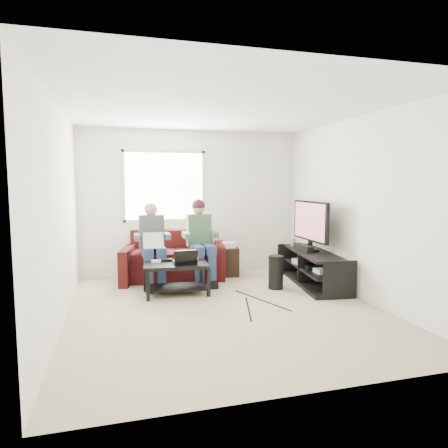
# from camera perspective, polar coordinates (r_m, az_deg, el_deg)

# --- Properties ---
(floor) EXTENTS (4.50, 4.50, 0.00)m
(floor) POSITION_cam_1_polar(r_m,az_deg,el_deg) (5.42, 0.08, -11.95)
(floor) COLOR #C1B296
(floor) RESTS_ON ground
(ceiling) EXTENTS (4.50, 4.50, 0.00)m
(ceiling) POSITION_cam_1_polar(r_m,az_deg,el_deg) (5.24, 0.08, 16.22)
(ceiling) COLOR white
(ceiling) RESTS_ON wall_back
(wall_back) EXTENTS (4.50, 0.00, 4.50)m
(wall_back) POSITION_cam_1_polar(r_m,az_deg,el_deg) (7.36, -4.61, 3.10)
(wall_back) COLOR white
(wall_back) RESTS_ON floor
(wall_front) EXTENTS (4.50, 0.00, 4.50)m
(wall_front) POSITION_cam_1_polar(r_m,az_deg,el_deg) (3.07, 11.36, -1.05)
(wall_front) COLOR white
(wall_front) RESTS_ON floor
(wall_left) EXTENTS (0.00, 4.50, 4.50)m
(wall_left) POSITION_cam_1_polar(r_m,az_deg,el_deg) (5.02, -22.50, 1.31)
(wall_left) COLOR white
(wall_left) RESTS_ON floor
(wall_right) EXTENTS (0.00, 4.50, 4.50)m
(wall_right) POSITION_cam_1_polar(r_m,az_deg,el_deg) (6.02, 18.77, 2.15)
(wall_right) COLOR white
(wall_right) RESTS_ON floor
(window) EXTENTS (1.48, 0.04, 1.28)m
(window) POSITION_cam_1_polar(r_m,az_deg,el_deg) (7.25, -8.50, 5.38)
(window) COLOR white
(window) RESTS_ON wall_back
(sofa) EXTENTS (1.92, 1.11, 0.82)m
(sofa) POSITION_cam_1_polar(r_m,az_deg,el_deg) (6.99, -7.07, -5.28)
(sofa) COLOR #3F100F
(sofa) RESTS_ON floor
(person_left) EXTENTS (0.40, 0.71, 1.34)m
(person_left) POSITION_cam_1_polar(r_m,az_deg,el_deg) (6.58, -10.18, -2.29)
(person_left) COLOR navy
(person_left) RESTS_ON sofa
(person_right) EXTENTS (0.40, 0.71, 1.38)m
(person_right) POSITION_cam_1_polar(r_m,az_deg,el_deg) (6.71, -3.39, -1.53)
(person_right) COLOR navy
(person_right) RESTS_ON sofa
(laptop_silver) EXTENTS (0.38, 0.32, 0.24)m
(laptop_silver) POSITION_cam_1_polar(r_m,az_deg,el_deg) (6.36, -9.99, -2.80)
(laptop_silver) COLOR silver
(laptop_silver) RESTS_ON person_left
(coffee_table) EXTENTS (0.99, 0.66, 0.47)m
(coffee_table) POSITION_cam_1_polar(r_m,az_deg,el_deg) (6.03, -6.87, -6.73)
(coffee_table) COLOR black
(coffee_table) RESTS_ON floor
(laptop_black) EXTENTS (0.34, 0.24, 0.24)m
(laptop_black) POSITION_cam_1_polar(r_m,az_deg,el_deg) (5.93, -5.63, -4.56)
(laptop_black) COLOR black
(laptop_black) RESTS_ON coffee_table
(controller_a) EXTENTS (0.14, 0.10, 0.04)m
(controller_a) POSITION_cam_1_polar(r_m,az_deg,el_deg) (6.09, -9.68, -5.29)
(controller_a) COLOR silver
(controller_a) RESTS_ON coffee_table
(controller_b) EXTENTS (0.14, 0.09, 0.04)m
(controller_b) POSITION_cam_1_polar(r_m,az_deg,el_deg) (6.16, -8.06, -5.12)
(controller_b) COLOR black
(controller_b) RESTS_ON coffee_table
(controller_c) EXTENTS (0.15, 0.11, 0.04)m
(controller_c) POSITION_cam_1_polar(r_m,az_deg,el_deg) (6.20, -4.34, -5.02)
(controller_c) COLOR gray
(controller_c) RESTS_ON coffee_table
(tv_stand) EXTENTS (0.73, 1.74, 0.56)m
(tv_stand) POSITION_cam_1_polar(r_m,az_deg,el_deg) (6.67, 12.53, -6.44)
(tv_stand) COLOR black
(tv_stand) RESTS_ON floor
(tv) EXTENTS (0.12, 1.10, 0.81)m
(tv) POSITION_cam_1_polar(r_m,az_deg,el_deg) (6.64, 12.25, 0.21)
(tv) COLOR black
(tv) RESTS_ON tv_stand
(soundbar) EXTENTS (0.12, 0.50, 0.10)m
(soundbar) POSITION_cam_1_polar(r_m,az_deg,el_deg) (6.64, 11.28, -3.33)
(soundbar) COLOR black
(soundbar) RESTS_ON tv_stand
(drink_cup) EXTENTS (0.08, 0.08, 0.12)m
(drink_cup) POSITION_cam_1_polar(r_m,az_deg,el_deg) (7.14, 9.87, -2.58)
(drink_cup) COLOR #A87248
(drink_cup) RESTS_ON tv_stand
(console_white) EXTENTS (0.30, 0.22, 0.06)m
(console_white) POSITION_cam_1_polar(r_m,az_deg,el_deg) (6.32, 14.25, -6.50)
(console_white) COLOR silver
(console_white) RESTS_ON tv_stand
(console_grey) EXTENTS (0.34, 0.26, 0.08)m
(console_grey) POSITION_cam_1_polar(r_m,az_deg,el_deg) (6.92, 11.38, -5.26)
(console_grey) COLOR gray
(console_grey) RESTS_ON tv_stand
(console_black) EXTENTS (0.38, 0.30, 0.07)m
(console_black) POSITION_cam_1_polar(r_m,az_deg,el_deg) (6.62, 12.74, -5.85)
(console_black) COLOR black
(console_black) RESTS_ON tv_stand
(subwoofer) EXTENTS (0.23, 0.23, 0.52)m
(subwoofer) POSITION_cam_1_polar(r_m,az_deg,el_deg) (6.36, 7.42, -6.84)
(subwoofer) COLOR black
(subwoofer) RESTS_ON floor
(keyboard_floor) EXTENTS (0.20, 0.51, 0.03)m
(keyboard_floor) POSITION_cam_1_polar(r_m,az_deg,el_deg) (6.43, 12.38, -9.06)
(keyboard_floor) COLOR black
(keyboard_floor) RESTS_ON floor
(end_table) EXTENTS (0.34, 0.34, 0.61)m
(end_table) POSITION_cam_1_polar(r_m,az_deg,el_deg) (7.17, 0.67, -5.25)
(end_table) COLOR black
(end_table) RESTS_ON floor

